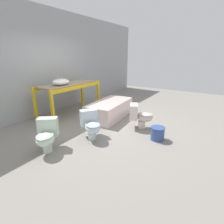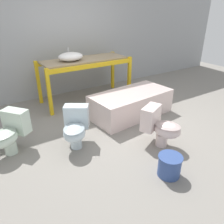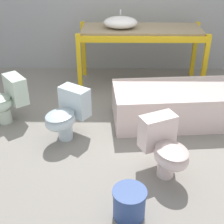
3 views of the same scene
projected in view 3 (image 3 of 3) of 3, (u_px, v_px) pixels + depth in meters
name	position (u px, v px, depth m)	size (l,w,h in m)	color
ground_plane	(131.00, 119.00, 4.46)	(12.00, 12.00, 0.00)	gray
shelving_rack	(141.00, 36.00, 5.10)	(2.06, 0.82, 0.98)	yellow
sink_basin	(121.00, 22.00, 4.95)	(0.54, 0.40, 0.27)	white
bathtub_main	(174.00, 102.00, 4.28)	(1.71, 0.94, 0.49)	silver
toilet_near	(67.00, 113.00, 3.89)	(0.63, 0.69, 0.63)	silver
toilet_far	(5.00, 99.00, 4.24)	(0.69, 0.65, 0.63)	silver
toilet_extra	(165.00, 147.00, 3.28)	(0.58, 0.69, 0.63)	silver
bucket_white	(129.00, 203.00, 2.85)	(0.32, 0.32, 0.30)	#334C8C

